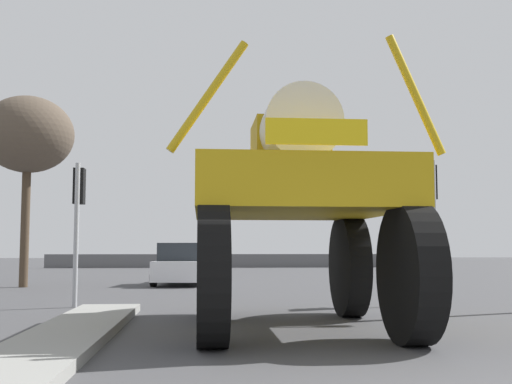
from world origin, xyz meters
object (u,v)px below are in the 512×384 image
at_px(sedan_ahead, 184,265).
at_px(bare_tree_left, 28,136).
at_px(oversize_sprayer, 293,207).
at_px(traffic_signal_near_left, 78,202).
at_px(traffic_signal_near_right, 431,199).

height_order(sedan_ahead, bare_tree_left, bare_tree_left).
bearing_deg(sedan_ahead, oversize_sprayer, -163.50).
bearing_deg(oversize_sprayer, bare_tree_left, 32.53).
bearing_deg(traffic_signal_near_left, traffic_signal_near_right, -0.02).
distance_m(oversize_sprayer, bare_tree_left, 14.47).
bearing_deg(sedan_ahead, bare_tree_left, 108.06).
bearing_deg(sedan_ahead, traffic_signal_near_right, -137.16).
relative_size(oversize_sprayer, sedan_ahead, 1.34).
xyz_separation_m(oversize_sprayer, traffic_signal_near_left, (-4.44, 4.40, 0.37)).
bearing_deg(traffic_signal_near_right, sedan_ahead, 126.32).
bearing_deg(bare_tree_left, traffic_signal_near_right, -32.43).
bearing_deg(traffic_signal_near_left, oversize_sprayer, -44.79).
bearing_deg(traffic_signal_near_left, bare_tree_left, 113.71).
height_order(traffic_signal_near_left, bare_tree_left, bare_tree_left).
height_order(traffic_signal_near_right, bare_tree_left, bare_tree_left).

